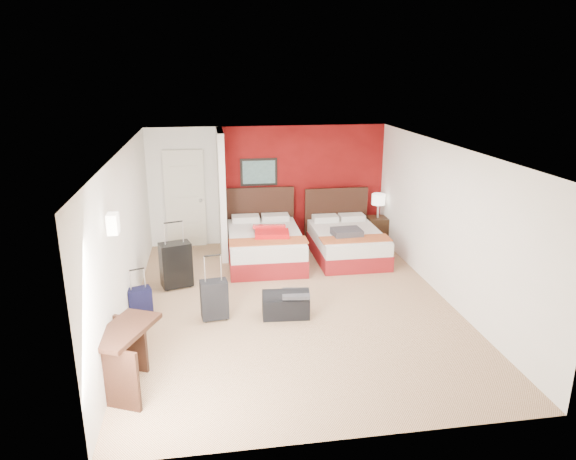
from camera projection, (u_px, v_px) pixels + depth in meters
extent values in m
plane|color=tan|center=(293.00, 304.00, 8.40)|extent=(6.50, 6.50, 0.00)
cube|color=white|center=(268.00, 185.00, 11.09)|extent=(5.00, 0.04, 2.50)
cube|color=white|center=(125.00, 238.00, 7.66)|extent=(0.04, 6.50, 2.50)
cube|color=black|center=(259.00, 172.00, 10.92)|extent=(0.78, 0.03, 0.58)
cube|color=white|center=(113.00, 224.00, 6.07)|extent=(0.12, 0.20, 0.24)
cube|color=maroon|center=(303.00, 184.00, 11.19)|extent=(3.50, 0.04, 2.50)
cube|color=silver|center=(222.00, 194.00, 10.34)|extent=(0.12, 1.20, 2.50)
cube|color=silver|center=(185.00, 199.00, 10.86)|extent=(0.82, 0.06, 2.05)
cube|color=white|center=(265.00, 247.00, 10.17)|extent=(1.44, 2.03, 0.60)
cube|color=silver|center=(347.00, 244.00, 10.39)|extent=(1.30, 1.85, 0.56)
cube|color=red|center=(270.00, 231.00, 9.98)|extent=(0.72, 0.94, 0.11)
cube|color=#3F3E44|center=(347.00, 232.00, 9.99)|extent=(0.57, 0.47, 0.13)
cube|color=#321E10|center=(377.00, 230.00, 11.27)|extent=(0.43, 0.43, 0.57)
cylinder|color=white|center=(378.00, 206.00, 11.11)|extent=(0.38, 0.38, 0.51)
cube|color=black|center=(176.00, 266.00, 8.94)|extent=(0.58, 0.45, 0.77)
cube|color=black|center=(214.00, 301.00, 7.81)|extent=(0.43, 0.30, 0.59)
cube|color=black|center=(140.00, 305.00, 7.80)|extent=(0.40, 0.32, 0.48)
cube|color=black|center=(286.00, 305.00, 7.94)|extent=(0.73, 0.43, 0.36)
cube|color=#3A3A3F|center=(296.00, 294.00, 7.85)|extent=(0.45, 0.40, 0.05)
cube|color=black|center=(126.00, 358.00, 6.08)|extent=(0.82, 1.06, 0.79)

